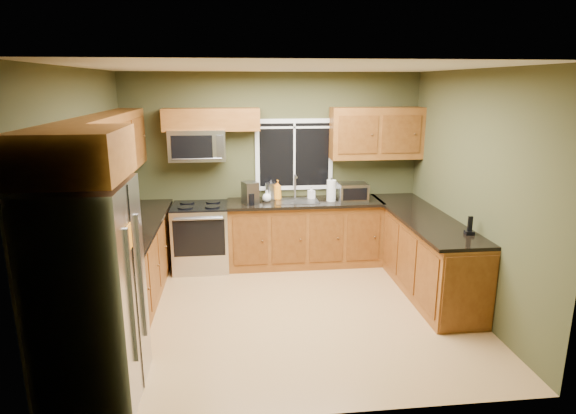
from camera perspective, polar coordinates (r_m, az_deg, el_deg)
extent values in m
plane|color=#AB7E4B|center=(5.66, -0.11, -12.26)|extent=(4.20, 4.20, 0.00)
plane|color=white|center=(5.06, -0.13, 16.22)|extent=(4.20, 4.20, 0.00)
plane|color=#3E3F22|center=(6.95, -1.73, 4.55)|extent=(4.20, 0.00, 4.20)
plane|color=#3E3F22|center=(3.48, 3.10, -5.62)|extent=(4.20, 0.00, 4.20)
plane|color=#3E3F22|center=(5.39, -22.90, 0.51)|extent=(0.00, 3.60, 3.60)
plane|color=#3E3F22|center=(5.80, 20.97, 1.61)|extent=(0.00, 3.60, 3.60)
cube|color=white|center=(6.93, 0.75, 6.21)|extent=(1.12, 0.03, 1.02)
cube|color=black|center=(6.92, 0.76, 6.20)|extent=(1.00, 0.01, 0.90)
cube|color=white|center=(6.92, 0.76, 6.19)|extent=(0.03, 0.01, 0.90)
cube|color=white|center=(6.87, 0.78, 9.41)|extent=(1.00, 0.01, 0.03)
cube|color=brown|center=(6.02, -18.06, -6.66)|extent=(0.60, 2.65, 0.90)
cube|color=black|center=(5.86, -18.18, -2.36)|extent=(0.65, 2.65, 0.04)
cube|color=brown|center=(6.92, 1.96, -3.17)|extent=(2.17, 0.60, 0.90)
cube|color=black|center=(6.77, 2.02, 0.56)|extent=(2.17, 0.65, 0.04)
cube|color=brown|center=(6.40, 15.63, -5.20)|extent=(0.60, 2.50, 0.90)
cube|color=brown|center=(5.34, 20.65, -9.62)|extent=(0.56, 0.02, 0.82)
cube|color=black|center=(6.25, 15.71, -1.15)|extent=(0.65, 2.50, 0.04)
cube|color=brown|center=(5.71, -20.49, 6.67)|extent=(0.33, 2.65, 0.72)
cube|color=brown|center=(6.68, -9.06, 10.21)|extent=(1.30, 0.33, 0.30)
cube|color=brown|center=(6.99, 10.42, 8.60)|extent=(1.30, 0.33, 0.72)
cube|color=brown|center=(3.94, -24.01, 5.73)|extent=(0.72, 0.90, 0.38)
cube|color=#B7B7BC|center=(4.24, -22.44, -9.50)|extent=(0.72, 0.90, 1.80)
cube|color=slate|center=(3.95, -18.06, -10.07)|extent=(0.03, 0.04, 1.10)
cube|color=slate|center=(4.31, -17.02, -7.89)|extent=(0.03, 0.04, 1.10)
cube|color=black|center=(4.15, -17.53, -9.57)|extent=(0.01, 0.02, 1.78)
cube|color=orange|center=(3.89, -18.29, -3.40)|extent=(0.01, 0.14, 0.20)
cube|color=#B7B7BC|center=(6.85, -10.26, -3.59)|extent=(0.76, 0.65, 0.90)
cube|color=black|center=(6.72, -10.43, 0.10)|extent=(0.76, 0.64, 0.03)
cube|color=black|center=(6.50, -10.48, -3.65)|extent=(0.68, 0.02, 0.50)
cylinder|color=slate|center=(6.41, -10.61, -1.41)|extent=(0.64, 0.04, 0.04)
cylinder|color=black|center=(6.60, -12.08, -0.04)|extent=(0.20, 0.20, 0.01)
cylinder|color=black|center=(6.57, -8.96, 0.05)|extent=(0.20, 0.20, 0.01)
cylinder|color=black|center=(6.87, -11.86, 0.55)|extent=(0.20, 0.20, 0.01)
cylinder|color=black|center=(6.84, -8.86, 0.63)|extent=(0.20, 0.20, 0.01)
cube|color=#B7B7BC|center=(6.70, -10.68, 7.23)|extent=(0.76, 0.38, 0.42)
cube|color=black|center=(6.52, -11.33, 7.00)|extent=(0.54, 0.01, 0.30)
cube|color=slate|center=(6.49, -8.05, 7.11)|extent=(0.10, 0.01, 0.30)
cylinder|color=slate|center=(6.52, -10.74, 5.61)|extent=(0.66, 0.02, 0.02)
cube|color=slate|center=(6.75, 1.05, 0.67)|extent=(0.60, 0.42, 0.02)
cylinder|color=#B7B7BC|center=(6.91, 0.84, 2.47)|extent=(0.03, 0.03, 0.34)
cylinder|color=#B7B7BC|center=(6.80, 0.93, 3.65)|extent=(0.03, 0.18, 0.03)
cube|color=#B7B7BC|center=(6.82, 7.65, 1.79)|extent=(0.40, 0.31, 0.25)
cube|color=black|center=(6.67, 7.96, 1.50)|extent=(0.34, 0.02, 0.17)
cube|color=slate|center=(6.61, -4.50, 1.70)|extent=(0.25, 0.27, 0.30)
cylinder|color=black|center=(6.54, -4.46, 0.94)|extent=(0.14, 0.14, 0.16)
cylinder|color=#B7B7BC|center=(6.84, -2.02, 1.90)|extent=(0.20, 0.20, 0.24)
cone|color=black|center=(6.81, -2.03, 3.05)|extent=(0.13, 0.13, 0.06)
cylinder|color=white|center=(6.76, 5.15, 1.96)|extent=(0.16, 0.16, 0.30)
cylinder|color=slate|center=(6.73, 5.18, 3.28)|extent=(0.03, 0.03, 0.04)
imported|color=orange|center=(6.80, -1.23, 2.03)|extent=(0.12, 0.13, 0.28)
imported|color=white|center=(6.88, 2.79, 1.72)|extent=(0.11, 0.11, 0.18)
imported|color=white|center=(6.71, -2.52, 1.33)|extent=(0.14, 0.14, 0.16)
cube|color=black|center=(5.63, 20.68, -2.85)|extent=(0.10, 0.10, 0.04)
cube|color=black|center=(5.60, 20.78, -1.85)|extent=(0.05, 0.04, 0.16)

